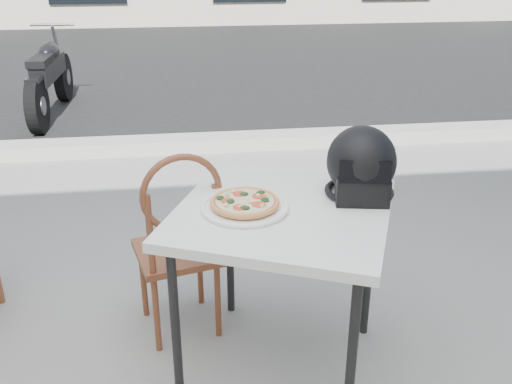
{
  "coord_description": "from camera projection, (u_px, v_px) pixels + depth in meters",
  "views": [
    {
      "loc": [
        0.14,
        -1.87,
        1.72
      ],
      "look_at": [
        0.41,
        0.16,
        0.82
      ],
      "focal_mm": 40.0,
      "sensor_mm": 36.0,
      "label": 1
    }
  ],
  "objects": [
    {
      "name": "curb",
      "position": [
        169.0,
        144.0,
        5.07
      ],
      "size": [
        30.0,
        0.25,
        0.12
      ],
      "primitive_type": "cube",
      "color": "#A5A29B",
      "rests_on": "ground"
    },
    {
      "name": "cafe_chair_main",
      "position": [
        179.0,
        236.0,
        2.52
      ],
      "size": [
        0.44,
        0.44,
        0.94
      ],
      "rotation": [
        0.0,
        0.0,
        3.39
      ],
      "color": "brown",
      "rests_on": "ground"
    },
    {
      "name": "motorcycle",
      "position": [
        50.0,
        79.0,
        5.97
      ],
      "size": [
        0.47,
        1.8,
        0.9
      ],
      "rotation": [
        0.0,
        0.0,
        -0.02
      ],
      "color": "black",
      "rests_on": "street_asphalt"
    },
    {
      "name": "pizza",
      "position": [
        245.0,
        202.0,
        2.19
      ],
      "size": [
        0.34,
        0.34,
        0.03
      ],
      "rotation": [
        0.0,
        0.0,
        0.3
      ],
      "color": "#E49553",
      "rests_on": "plate"
    },
    {
      "name": "cafe_table_main",
      "position": [
        283.0,
        224.0,
        2.24
      ],
      "size": [
        1.06,
        1.06,
        0.77
      ],
      "rotation": [
        0.0,
        0.0,
        -0.4
      ],
      "color": "white",
      "rests_on": "ground"
    },
    {
      "name": "plate",
      "position": [
        245.0,
        207.0,
        2.2
      ],
      "size": [
        0.39,
        0.39,
        0.02
      ],
      "rotation": [
        0.0,
        0.0,
        -0.14
      ],
      "color": "white",
      "rests_on": "cafe_table_main"
    },
    {
      "name": "helmet",
      "position": [
        361.0,
        166.0,
        2.28
      ],
      "size": [
        0.33,
        0.34,
        0.29
      ],
      "rotation": [
        0.0,
        0.0,
        -0.18
      ],
      "color": "black",
      "rests_on": "cafe_table_main"
    },
    {
      "name": "street_asphalt",
      "position": [
        171.0,
        63.0,
        8.72
      ],
      "size": [
        30.0,
        8.0,
        0.0
      ],
      "primitive_type": "cube",
      "color": "black",
      "rests_on": "ground"
    }
  ]
}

